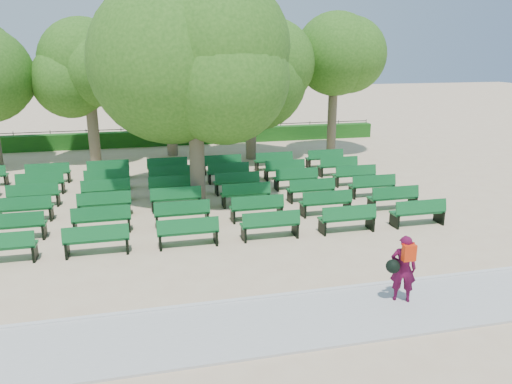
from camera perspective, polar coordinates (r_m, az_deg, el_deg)
ground at (r=17.58m, az=-6.05°, el=-2.91°), size 120.00×120.00×0.00m
paving at (r=10.93m, az=-0.66°, el=-15.22°), size 30.00×2.20×0.06m
curb at (r=11.89m, az=-1.92°, el=-12.32°), size 30.00×0.12×0.10m
hedge at (r=31.02m, az=-9.56°, el=6.16°), size 26.00×0.70×0.90m
fence at (r=31.49m, az=-9.58°, el=5.47°), size 26.00×0.10×1.02m
tree_line at (r=27.19m, az=-8.88°, el=3.82°), size 21.80×6.80×7.04m
bench_array at (r=19.28m, az=-9.21°, el=-1.02°), size 1.83×0.58×1.15m
tree_among at (r=17.99m, az=-7.13°, el=14.49°), size 5.88×5.88×7.90m
person at (r=12.00m, az=16.42°, el=-8.29°), size 0.81×0.60×1.60m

